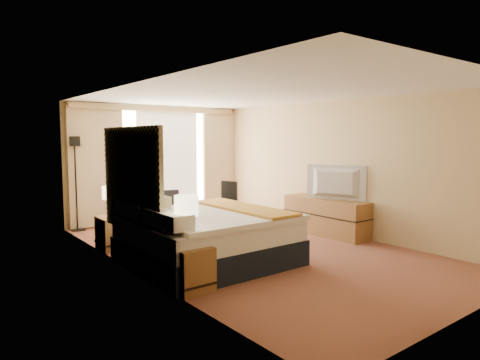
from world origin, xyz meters
TOP-DOWN VIEW (x-y plane):
  - floor at (0.00, 0.00)m, footprint 4.20×7.00m
  - ceiling at (0.00, 0.00)m, footprint 4.20×7.00m
  - wall_back at (0.00, 3.50)m, footprint 4.20×0.02m
  - wall_front at (0.00, -3.50)m, footprint 4.20×0.02m
  - wall_left at (-2.10, 0.00)m, footprint 0.02×7.00m
  - wall_right at (2.10, 0.00)m, footprint 0.02×7.00m
  - headboard at (-2.06, 0.20)m, footprint 0.06×1.85m
  - nightstand_left at (-1.87, -1.05)m, footprint 0.45×0.52m
  - nightstand_right at (-1.87, 1.45)m, footprint 0.45×0.52m
  - media_dresser at (1.83, 0.00)m, footprint 0.50×1.80m
  - window at (0.25, 3.47)m, footprint 2.30×0.02m
  - curtains at (-0.00, 3.39)m, footprint 4.12×0.19m
  - bed at (-1.06, -0.22)m, footprint 2.24×2.04m
  - loveseat at (-0.62, 2.48)m, footprint 1.40×1.05m
  - floor_lamp at (-1.90, 3.30)m, footprint 0.24×0.24m
  - desk_chair at (0.62, 1.63)m, footprint 0.48×0.48m
  - lamp_left at (-1.86, -0.98)m, footprint 0.29×0.29m
  - lamp_right at (-1.92, 1.40)m, footprint 0.25×0.25m
  - tissue_box at (-1.78, -1.07)m, footprint 0.16×0.16m
  - telephone at (-1.85, 1.38)m, footprint 0.23×0.19m
  - television at (1.78, -0.24)m, footprint 0.58×1.12m

SIDE VIEW (x-z plane):
  - floor at x=0.00m, z-range -0.01..0.01m
  - loveseat at x=-0.62m, z-range -0.13..0.64m
  - nightstand_left at x=-1.87m, z-range 0.00..0.55m
  - nightstand_right at x=-1.87m, z-range 0.00..0.55m
  - media_dresser at x=1.83m, z-range 0.00..0.70m
  - bed at x=-1.06m, z-range -0.15..0.94m
  - desk_chair at x=0.62m, z-range -0.05..0.92m
  - telephone at x=-1.85m, z-range 0.55..0.63m
  - tissue_box at x=-1.78m, z-range 0.55..0.66m
  - lamp_right at x=-1.92m, z-range 0.69..1.22m
  - lamp_left at x=-1.86m, z-range 0.72..1.34m
  - television at x=1.78m, z-range 0.70..1.36m
  - headboard at x=-2.06m, z-range 0.53..2.03m
  - wall_back at x=0.00m, z-range 0.00..2.60m
  - wall_front at x=0.00m, z-range 0.00..2.60m
  - wall_left at x=-2.10m, z-range 0.00..2.60m
  - wall_right at x=2.10m, z-range 0.00..2.60m
  - window at x=0.25m, z-range 0.17..2.47m
  - floor_lamp at x=-1.90m, z-range 0.39..2.30m
  - curtains at x=0.00m, z-range 0.13..2.69m
  - ceiling at x=0.00m, z-range 2.59..2.61m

